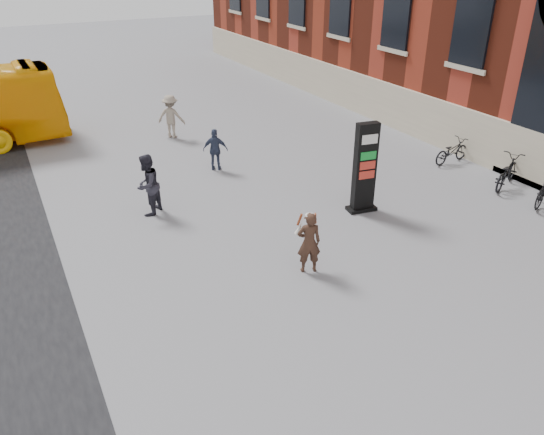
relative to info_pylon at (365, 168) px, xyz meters
name	(u,v)px	position (x,y,z in m)	size (l,w,h in m)	color
ground	(286,262)	(-3.40, -1.51, -1.34)	(100.00, 100.00, 0.00)	#9E9EA3
info_pylon	(365,168)	(0.00, 0.00, 0.00)	(0.92, 0.55, 2.69)	black
woman	(309,242)	(-3.12, -2.10, -0.54)	(0.72, 0.68, 1.57)	#321F16
pedestrian_a	(147,185)	(-5.65, 2.71, -0.43)	(0.88, 0.69, 1.82)	#292732
pedestrian_b	(171,116)	(-2.86, 9.14, -0.47)	(1.13, 0.65, 1.74)	gray
pedestrian_c	(215,150)	(-2.61, 5.00, -0.61)	(0.86, 0.36, 1.48)	#343D58
bike_4	(507,172)	(5.20, -0.74, -0.83)	(0.68, 1.94, 1.02)	black
bike_6	(452,151)	(5.20, 1.69, -0.91)	(0.58, 1.66, 0.87)	black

